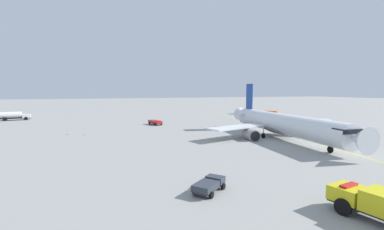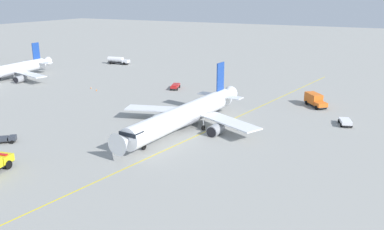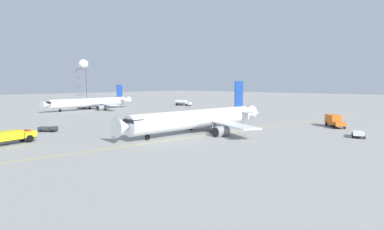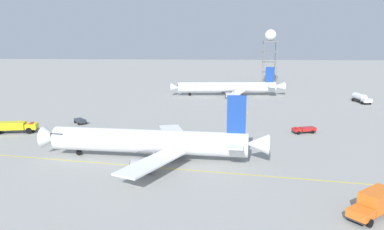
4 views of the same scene
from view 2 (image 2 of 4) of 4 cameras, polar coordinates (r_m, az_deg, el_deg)
ground_plane at (r=84.68m, az=-0.41°, el=-1.77°), size 600.00×600.00×0.00m
airliner_main at (r=82.80m, az=-0.93°, el=-0.05°), size 32.33×41.24×11.97m
airliner_secondary at (r=143.34m, az=-25.08°, el=5.50°), size 32.95×42.33×10.58m
pushback_tug_truck at (r=91.80m, az=20.78°, el=-0.89°), size 3.39×4.90×1.30m
ops_pickup_truck at (r=119.39m, az=-2.37°, el=4.07°), size 3.44×5.58×1.41m
catering_truck_truck at (r=104.95m, az=16.89°, el=2.08°), size 6.61×7.11×3.10m
fuel_tanker_truck at (r=165.33m, az=-10.40°, el=7.60°), size 9.20×3.90×2.87m
baggage_truck_truck at (r=83.66m, az=-24.84°, el=-3.08°), size 4.28×3.99×1.22m
taxiway_centreline at (r=86.12m, az=3.80°, el=-1.49°), size 21.07×129.79×0.01m
safety_cone_near at (r=120.16m, az=-13.30°, el=3.46°), size 0.36×0.36×0.55m
safety_cone_mid at (r=123.66m, az=-14.03°, el=3.77°), size 0.36×0.36×0.55m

